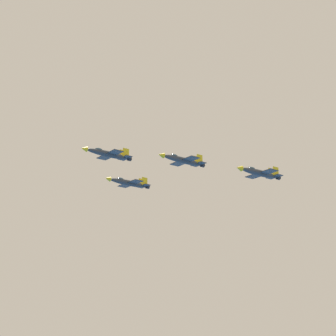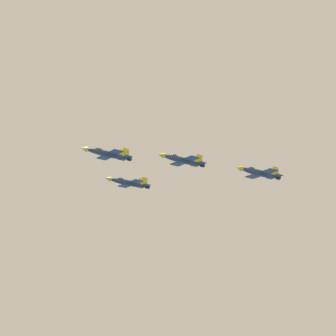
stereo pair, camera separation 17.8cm
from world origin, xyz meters
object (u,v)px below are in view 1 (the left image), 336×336
(jet_lead, at_px, (108,154))
(jet_left_wingman, at_px, (183,160))
(jet_left_outer, at_px, (260,173))
(jet_right_wingman, at_px, (128,183))

(jet_lead, height_order, jet_left_wingman, jet_lead)
(jet_left_outer, bearing_deg, jet_left_wingman, -40.19)
(jet_left_wingman, distance_m, jet_right_wingman, 27.63)
(jet_right_wingman, height_order, jet_left_outer, jet_right_wingman)
(jet_lead, bearing_deg, jet_left_wingman, 139.81)
(jet_lead, distance_m, jet_left_outer, 43.14)
(jet_right_wingman, bearing_deg, jet_lead, 39.45)
(jet_lead, height_order, jet_right_wingman, jet_lead)
(jet_lead, distance_m, jet_right_wingman, 21.49)
(jet_right_wingman, xyz_separation_m, jet_left_outer, (-38.84, 21.75, -3.81))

